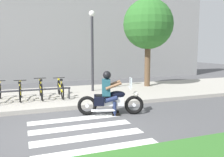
{
  "coord_description": "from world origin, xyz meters",
  "views": [
    {
      "loc": [
        -1.06,
        -6.25,
        2.16
      ],
      "look_at": [
        2.12,
        2.17,
        1.01
      ],
      "focal_mm": 38.47,
      "sensor_mm": 36.0,
      "label": 1
    }
  ],
  "objects_px": {
    "bicycle_2": "(41,89)",
    "street_lamp": "(92,44)",
    "tree_near_rack": "(148,25)",
    "bicycle_1": "(20,91)",
    "motorcycle": "(111,101)",
    "rider": "(109,90)",
    "bicycle_3": "(61,88)",
    "bike_rack": "(31,91)"
  },
  "relations": [
    {
      "from": "bicycle_2",
      "to": "bike_rack",
      "type": "bearing_deg",
      "value": -125.09
    },
    {
      "from": "tree_near_rack",
      "to": "rider",
      "type": "bearing_deg",
      "value": -132.25
    },
    {
      "from": "rider",
      "to": "bicycle_3",
      "type": "bearing_deg",
      "value": 112.74
    },
    {
      "from": "street_lamp",
      "to": "tree_near_rack",
      "type": "xyz_separation_m",
      "value": [
        3.11,
        0.4,
        1.0
      ]
    },
    {
      "from": "rider",
      "to": "street_lamp",
      "type": "height_order",
      "value": "street_lamp"
    },
    {
      "from": "bicycle_2",
      "to": "tree_near_rack",
      "type": "height_order",
      "value": "tree_near_rack"
    },
    {
      "from": "rider",
      "to": "tree_near_rack",
      "type": "relative_size",
      "value": 0.31
    },
    {
      "from": "bicycle_2",
      "to": "tree_near_rack",
      "type": "xyz_separation_m",
      "value": [
        5.52,
        1.26,
        2.85
      ]
    },
    {
      "from": "bicycle_1",
      "to": "bicycle_2",
      "type": "distance_m",
      "value": 0.78
    },
    {
      "from": "bicycle_2",
      "to": "bicycle_3",
      "type": "relative_size",
      "value": 0.96
    },
    {
      "from": "street_lamp",
      "to": "tree_near_rack",
      "type": "height_order",
      "value": "tree_near_rack"
    },
    {
      "from": "motorcycle",
      "to": "bike_rack",
      "type": "xyz_separation_m",
      "value": [
        -2.37,
        2.18,
        0.1
      ]
    },
    {
      "from": "bicycle_3",
      "to": "motorcycle",
      "type": "bearing_deg",
      "value": -66.15
    },
    {
      "from": "bicycle_1",
      "to": "tree_near_rack",
      "type": "relative_size",
      "value": 0.34
    },
    {
      "from": "rider",
      "to": "tree_near_rack",
      "type": "xyz_separation_m",
      "value": [
        3.61,
        3.97,
        2.54
      ]
    },
    {
      "from": "bicycle_1",
      "to": "bicycle_3",
      "type": "xyz_separation_m",
      "value": [
        1.56,
        -0.0,
        0.01
      ]
    },
    {
      "from": "bicycle_1",
      "to": "bicycle_2",
      "type": "relative_size",
      "value": 0.96
    },
    {
      "from": "bicycle_2",
      "to": "street_lamp",
      "type": "height_order",
      "value": "street_lamp"
    },
    {
      "from": "bicycle_2",
      "to": "bike_rack",
      "type": "height_order",
      "value": "bicycle_2"
    },
    {
      "from": "rider",
      "to": "tree_near_rack",
      "type": "distance_m",
      "value": 5.93
    },
    {
      "from": "rider",
      "to": "bicycle_2",
      "type": "bearing_deg",
      "value": 125.25
    },
    {
      "from": "rider",
      "to": "bike_rack",
      "type": "bearing_deg",
      "value": 136.93
    },
    {
      "from": "rider",
      "to": "bicycle_1",
      "type": "bearing_deg",
      "value": 134.83
    },
    {
      "from": "bicycle_3",
      "to": "street_lamp",
      "type": "xyz_separation_m",
      "value": [
        1.63,
        0.86,
        1.86
      ]
    },
    {
      "from": "bicycle_1",
      "to": "bicycle_2",
      "type": "height_order",
      "value": "bicycle_2"
    },
    {
      "from": "motorcycle",
      "to": "rider",
      "type": "xyz_separation_m",
      "value": [
        -0.07,
        0.03,
        0.36
      ]
    },
    {
      "from": "bike_rack",
      "to": "tree_near_rack",
      "type": "height_order",
      "value": "tree_near_rack"
    },
    {
      "from": "tree_near_rack",
      "to": "bicycle_2",
      "type": "bearing_deg",
      "value": -167.09
    },
    {
      "from": "motorcycle",
      "to": "street_lamp",
      "type": "height_order",
      "value": "street_lamp"
    },
    {
      "from": "bicycle_3",
      "to": "tree_near_rack",
      "type": "xyz_separation_m",
      "value": [
        4.74,
        1.26,
        2.86
      ]
    },
    {
      "from": "bicycle_3",
      "to": "bicycle_2",
      "type": "bearing_deg",
      "value": -179.95
    },
    {
      "from": "bicycle_2",
      "to": "street_lamp",
      "type": "bearing_deg",
      "value": 19.79
    },
    {
      "from": "tree_near_rack",
      "to": "bicycle_1",
      "type": "bearing_deg",
      "value": -168.65
    },
    {
      "from": "bicycle_3",
      "to": "street_lamp",
      "type": "bearing_deg",
      "value": 27.99
    },
    {
      "from": "bicycle_3",
      "to": "rider",
      "type": "bearing_deg",
      "value": -67.26
    },
    {
      "from": "bicycle_2",
      "to": "street_lamp",
      "type": "xyz_separation_m",
      "value": [
        2.4,
        0.86,
        1.85
      ]
    },
    {
      "from": "motorcycle",
      "to": "bicycle_1",
      "type": "bearing_deg",
      "value": 135.32
    },
    {
      "from": "motorcycle",
      "to": "street_lamp",
      "type": "relative_size",
      "value": 0.54
    },
    {
      "from": "bicycle_2",
      "to": "bicycle_3",
      "type": "height_order",
      "value": "bicycle_2"
    },
    {
      "from": "motorcycle",
      "to": "street_lamp",
      "type": "xyz_separation_m",
      "value": [
        0.42,
        3.6,
        1.91
      ]
    },
    {
      "from": "motorcycle",
      "to": "tree_near_rack",
      "type": "height_order",
      "value": "tree_near_rack"
    },
    {
      "from": "bicycle_1",
      "to": "tree_near_rack",
      "type": "distance_m",
      "value": 7.03
    }
  ]
}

